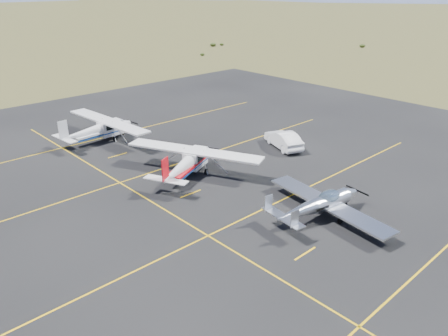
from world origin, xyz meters
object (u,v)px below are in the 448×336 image
aircraft_low_wing (321,204)px  sedan (283,139)px  aircraft_cessna (188,162)px  aircraft_plain (98,129)px

aircraft_low_wing → sedan: aircraft_low_wing is taller
aircraft_low_wing → sedan: bearing=58.8°
aircraft_cessna → sedan: 11.33m
aircraft_low_wing → aircraft_cessna: size_ratio=0.90×
aircraft_low_wing → aircraft_plain: (-3.61, 24.64, 0.28)m
aircraft_plain → sedan: (12.49, -13.88, -0.51)m
aircraft_cessna → aircraft_plain: bearing=70.3°
aircraft_cessna → sedan: (11.29, -0.84, -0.51)m
aircraft_low_wing → aircraft_cessna: (-2.40, 11.60, 0.28)m
aircraft_plain → sedan: bearing=-52.6°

